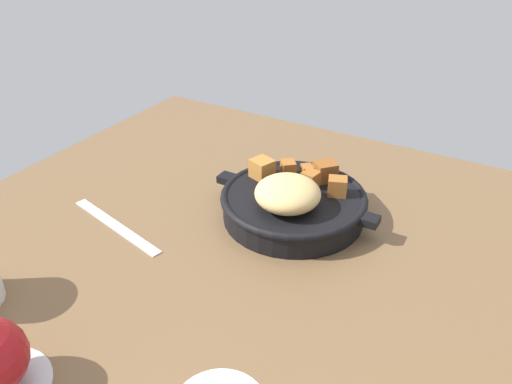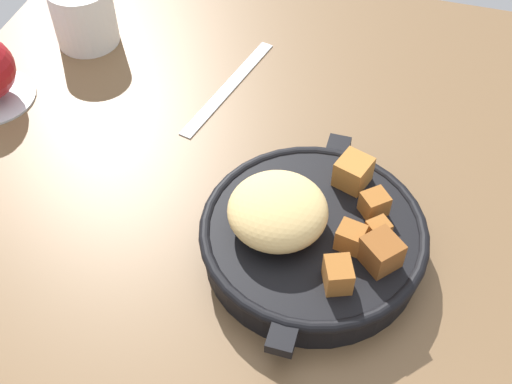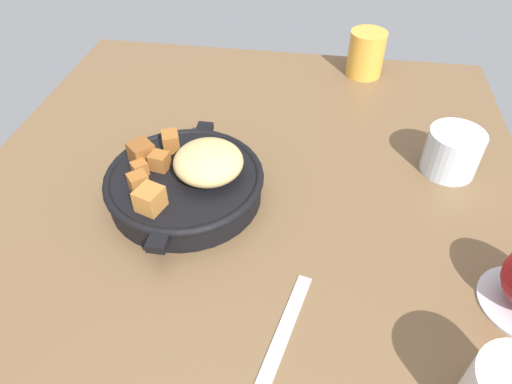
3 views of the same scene
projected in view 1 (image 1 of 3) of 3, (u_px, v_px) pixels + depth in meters
ground_plane at (262, 250)px, 73.24cm from camera, size 96.49×82.76×2.40cm
cast_iron_skillet at (293, 201)px, 76.74cm from camera, size 26.51×22.22×8.45cm
butter_knife at (116, 225)px, 76.21cm from camera, size 20.14×6.14×0.36cm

